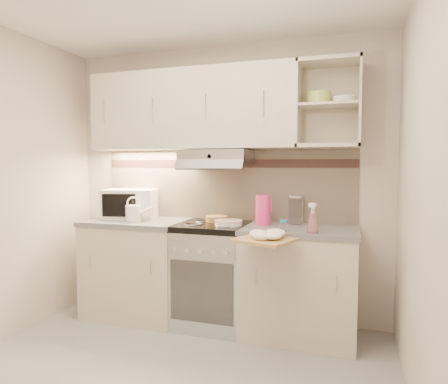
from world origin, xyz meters
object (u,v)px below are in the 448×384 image
at_px(electric_range, 213,274).
at_px(watering_can, 134,213).
at_px(microwave, 131,203).
at_px(cutting_board, 265,240).
at_px(plate_stack, 228,223).
at_px(spray_bottle, 313,220).
at_px(glass_jar, 296,209).
at_px(pink_pitcher, 263,210).

bearing_deg(electric_range, watering_can, -171.35).
distance_m(microwave, cutting_board, 1.56).
bearing_deg(plate_stack, electric_range, 159.14).
relative_size(watering_can, spray_bottle, 1.09).
bearing_deg(plate_stack, glass_jar, 26.32).
xyz_separation_m(electric_range, plate_stack, (0.16, -0.06, 0.47)).
relative_size(plate_stack, glass_jar, 0.94).
relative_size(electric_range, spray_bottle, 3.74).
height_order(microwave, glass_jar, microwave).
distance_m(plate_stack, pink_pitcher, 0.32).
xyz_separation_m(plate_stack, pink_pitcher, (0.27, 0.13, 0.11)).
bearing_deg(watering_can, glass_jar, -2.28).
relative_size(watering_can, cutting_board, 0.69).
relative_size(microwave, plate_stack, 2.39).
distance_m(microwave, glass_jar, 1.57).
relative_size(plate_stack, pink_pitcher, 0.90).
relative_size(watering_can, glass_jar, 1.06).
relative_size(electric_range, plate_stack, 3.88).
bearing_deg(spray_bottle, electric_range, 177.68).
distance_m(watering_can, pink_pitcher, 1.15).
relative_size(electric_range, cutting_board, 2.37).
xyz_separation_m(electric_range, cutting_board, (0.56, -0.46, 0.42)).
bearing_deg(electric_range, glass_jar, 16.32).
bearing_deg(watering_can, plate_stack, -11.53).
height_order(microwave, watering_can, microwave).
bearing_deg(spray_bottle, microwave, -178.94).
bearing_deg(plate_stack, watering_can, -176.80).
distance_m(plate_stack, glass_jar, 0.60).
bearing_deg(glass_jar, microwave, -176.93).
relative_size(microwave, cutting_board, 1.46).
bearing_deg(electric_range, cutting_board, -39.60).
bearing_deg(cutting_board, plate_stack, 154.53).
height_order(watering_can, spray_bottle, spray_bottle).
bearing_deg(pink_pitcher, plate_stack, -171.66).
bearing_deg(glass_jar, spray_bottle, -66.10).
distance_m(plate_stack, spray_bottle, 0.73).
distance_m(pink_pitcher, spray_bottle, 0.53).
bearing_deg(cutting_board, spray_bottle, 56.96).
bearing_deg(watering_can, electric_range, -6.08).
bearing_deg(pink_pitcher, microwave, 160.56).
bearing_deg(spray_bottle, watering_can, -172.13).
distance_m(watering_can, spray_bottle, 1.59).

